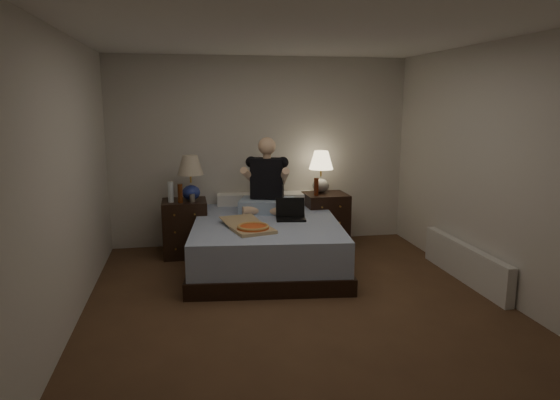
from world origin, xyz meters
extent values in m
cube|color=brown|center=(0.00, 0.00, 0.00)|extent=(4.00, 4.50, 0.00)
cube|color=white|center=(0.00, 0.00, 2.50)|extent=(4.00, 4.50, 0.00)
cube|color=silver|center=(0.00, 2.25, 1.25)|extent=(4.00, 0.00, 2.50)
cube|color=silver|center=(0.00, -2.25, 1.25)|extent=(4.00, 0.00, 2.50)
cube|color=silver|center=(-2.00, 0.00, 1.25)|extent=(0.00, 4.50, 2.50)
cube|color=silver|center=(2.00, 0.00, 1.25)|extent=(0.00, 4.50, 2.50)
cube|color=#536EA6|center=(-0.10, 1.29, 0.28)|extent=(1.90, 2.38, 0.55)
cube|color=black|center=(-1.04, 1.80, 0.35)|extent=(0.55, 0.49, 0.71)
cube|color=black|center=(0.80, 1.88, 0.36)|extent=(0.56, 0.51, 0.71)
cylinder|color=silver|center=(-1.20, 1.72, 0.83)|extent=(0.07, 0.07, 0.25)
cylinder|color=#9F9E9A|center=(-0.94, 1.69, 0.76)|extent=(0.07, 0.07, 0.10)
cylinder|color=#54250C|center=(-1.09, 1.68, 0.82)|extent=(0.06, 0.06, 0.23)
cylinder|color=#541E0C|center=(0.65, 1.79, 0.83)|extent=(0.06, 0.06, 0.23)
cube|color=silver|center=(1.93, 0.31, 0.20)|extent=(0.10, 1.60, 0.40)
camera|label=1|loc=(-1.00, -4.39, 1.92)|focal=32.00mm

